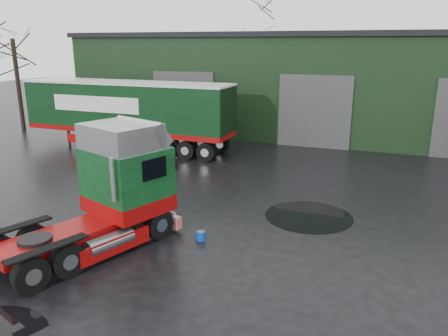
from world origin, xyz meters
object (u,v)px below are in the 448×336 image
Objects in this scene: tree_back_b at (448,67)px; tree_left at (16,66)px; wash_bucket at (201,236)px; hero_tractor at (80,193)px; trailer_left at (127,115)px; tree_back_a at (258,53)px; warehouse at (330,82)px.

tree_left is at bearing -146.31° from tree_back_b.
wash_bucket is 0.03× the size of tree_left.
tree_back_b reaches higher than wash_bucket.
tree_left is at bearing 159.32° from hero_tractor.
trailer_left is 1.26× the size of tree_back_a.
tree_left is (-15.17, 13.22, 2.50)m from hero_tractor.
trailer_left is 20.26m from tree_back_a.
warehouse is at bearing -128.66° from tree_back_b.
tree_back_a reaches higher than tree_left.
tree_back_a reaches higher than wash_bucket.
trailer_left is (-9.50, -10.00, -1.30)m from warehouse.
tree_back_a is (-4.17, 31.22, 3.00)m from hero_tractor.
tree_left is 32.45m from tree_back_b.
hero_tractor is 0.47× the size of trailer_left.
trailer_left is 12.72m from wash_bucket.
hero_tractor is at bearing -152.64° from trailer_left.
warehouse is 19.64m from wash_bucket.
tree_back_b is (17.50, 20.00, 1.89)m from trailer_left.
tree_left is at bearing -157.17° from warehouse.
tree_back_a reaches higher than trailer_left.
wash_bucket is 30.53m from tree_back_a.
trailer_left is at bearing -131.19° from tree_back_b.
hero_tractor reaches higher than wash_bucket.
tree_left is (-17.93, 11.37, 4.12)m from wash_bucket.
trailer_left is at bearing -11.89° from tree_left.
tree_back_b is (16.00, 0.00, -1.00)m from tree_back_a.
tree_back_a is at bearing -3.77° from trailer_left.
wash_bucket is 0.04× the size of tree_back_b.
hero_tractor is (-3.83, -21.22, -1.41)m from warehouse.
tree_back_b is at bearing 0.00° from tree_back_a.
tree_left reaches higher than tree_back_b.
tree_left reaches higher than trailer_left.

